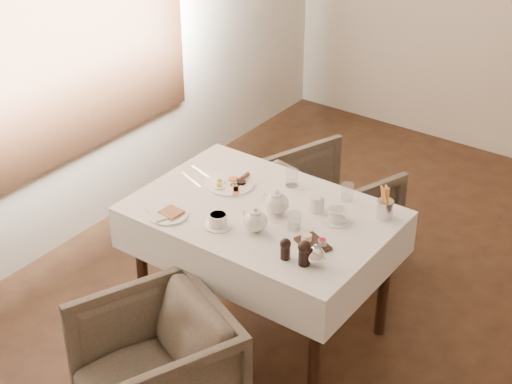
{
  "coord_description": "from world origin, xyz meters",
  "views": [
    {
      "loc": [
        1.18,
        -2.95,
        2.82
      ],
      "look_at": [
        -0.81,
        -0.2,
        0.82
      ],
      "focal_mm": 55.0,
      "sensor_mm": 36.0,
      "label": 1
    }
  ],
  "objects_px": {
    "armchair_far": "(330,207)",
    "breakfast_plate": "(231,183)",
    "table": "(262,229)",
    "armchair_near": "(155,369)",
    "teapot_centre": "(277,202)"
  },
  "relations": [
    {
      "from": "breakfast_plate",
      "to": "armchair_far",
      "type": "bearing_deg",
      "value": 100.67
    },
    {
      "from": "table",
      "to": "armchair_far",
      "type": "bearing_deg",
      "value": 97.06
    },
    {
      "from": "armchair_near",
      "to": "teapot_centre",
      "type": "relative_size",
      "value": 3.93
    },
    {
      "from": "armchair_far",
      "to": "table",
      "type": "bearing_deg",
      "value": 116.8
    },
    {
      "from": "breakfast_plate",
      "to": "table",
      "type": "bearing_deg",
      "value": 2.66
    },
    {
      "from": "armchair_far",
      "to": "teapot_centre",
      "type": "bearing_deg",
      "value": 121.79
    },
    {
      "from": "table",
      "to": "breakfast_plate",
      "type": "relative_size",
      "value": 4.98
    },
    {
      "from": "armchair_far",
      "to": "breakfast_plate",
      "type": "relative_size",
      "value": 2.59
    },
    {
      "from": "armchair_near",
      "to": "breakfast_plate",
      "type": "height_order",
      "value": "breakfast_plate"
    },
    {
      "from": "table",
      "to": "armchair_near",
      "type": "distance_m",
      "value": 0.88
    },
    {
      "from": "breakfast_plate",
      "to": "armchair_near",
      "type": "bearing_deg",
      "value": -50.45
    },
    {
      "from": "table",
      "to": "breakfast_plate",
      "type": "distance_m",
      "value": 0.33
    },
    {
      "from": "armchair_far",
      "to": "breakfast_plate",
      "type": "xyz_separation_m",
      "value": [
        -0.18,
        -0.76,
        0.46
      ]
    },
    {
      "from": "armchair_near",
      "to": "breakfast_plate",
      "type": "xyz_separation_m",
      "value": [
        -0.26,
        0.92,
        0.46
      ]
    },
    {
      "from": "teapot_centre",
      "to": "armchair_far",
      "type": "bearing_deg",
      "value": 106.88
    }
  ]
}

